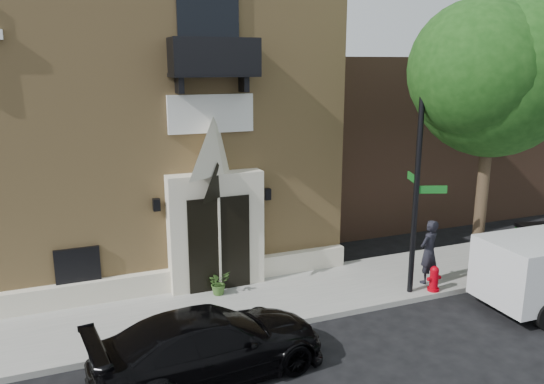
{
  "coord_description": "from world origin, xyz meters",
  "views": [
    {
      "loc": [
        -4.73,
        -10.6,
        6.17
      ],
      "look_at": [
        0.34,
        2.0,
        2.88
      ],
      "focal_mm": 35.0,
      "sensor_mm": 36.0,
      "label": 1
    }
  ],
  "objects_px": {
    "black_sedan": "(211,344)",
    "street_sign": "(417,192)",
    "fire_hydrant": "(434,279)",
    "pedestrian_near": "(429,252)"
  },
  "relations": [
    {
      "from": "black_sedan",
      "to": "street_sign",
      "type": "xyz_separation_m",
      "value": [
        6.04,
        1.63,
        2.23
      ]
    },
    {
      "from": "black_sedan",
      "to": "fire_hydrant",
      "type": "bearing_deg",
      "value": -84.83
    },
    {
      "from": "pedestrian_near",
      "to": "black_sedan",
      "type": "bearing_deg",
      "value": -2.64
    },
    {
      "from": "fire_hydrant",
      "to": "pedestrian_near",
      "type": "distance_m",
      "value": 0.8
    },
    {
      "from": "black_sedan",
      "to": "fire_hydrant",
      "type": "height_order",
      "value": "black_sedan"
    },
    {
      "from": "black_sedan",
      "to": "fire_hydrant",
      "type": "xyz_separation_m",
      "value": [
        6.65,
        1.43,
        -0.2
      ]
    },
    {
      "from": "black_sedan",
      "to": "fire_hydrant",
      "type": "distance_m",
      "value": 6.8
    },
    {
      "from": "street_sign",
      "to": "pedestrian_near",
      "type": "distance_m",
      "value": 2.05
    },
    {
      "from": "black_sedan",
      "to": "pedestrian_near",
      "type": "height_order",
      "value": "pedestrian_near"
    },
    {
      "from": "pedestrian_near",
      "to": "street_sign",
      "type": "bearing_deg",
      "value": 3.91
    }
  ]
}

